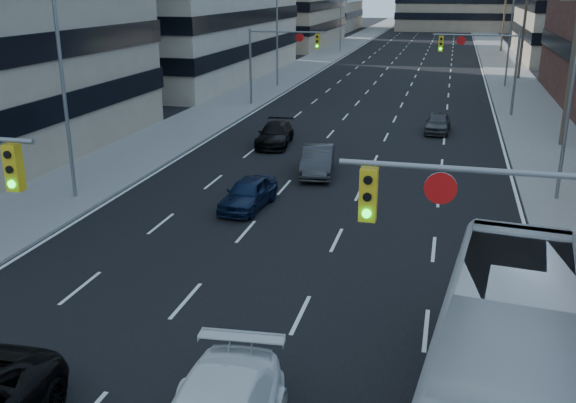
{
  "coord_description": "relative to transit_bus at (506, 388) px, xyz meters",
  "views": [
    {
      "loc": [
        5.54,
        -4.28,
        9.12
      ],
      "look_at": [
        0.49,
        15.69,
        2.2
      ],
      "focal_mm": 40.0,
      "sensor_mm": 36.0,
      "label": 1
    }
  ],
  "objects": [
    {
      "name": "sedan_blue",
      "position": [
        -9.6,
        13.62,
        -1.02
      ],
      "size": [
        1.92,
        4.04,
        1.33
      ],
      "primitive_type": "imported",
      "rotation": [
        0.0,
        0.0,
        -0.09
      ],
      "color": "black",
      "rests_on": "ground"
    },
    {
      "name": "streetlight_left_far",
      "position": [
        -17.38,
        82.86,
        3.37
      ],
      "size": [
        2.03,
        0.22,
        9.0
      ],
      "color": "slate",
      "rests_on": "ground"
    },
    {
      "name": "sidewalk_left",
      "position": [
        -18.54,
        122.86,
        -1.61
      ],
      "size": [
        5.0,
        300.0,
        0.15
      ],
      "primitive_type": "cube",
      "color": "slate",
      "rests_on": "ground"
    },
    {
      "name": "road_surface",
      "position": [
        -7.04,
        122.86,
        -1.68
      ],
      "size": [
        18.0,
        300.0,
        0.02
      ],
      "primitive_type": "cube",
      "color": "black",
      "rests_on": "ground"
    },
    {
      "name": "streetlight_right_near",
      "position": [
        3.3,
        17.86,
        3.37
      ],
      "size": [
        2.03,
        0.22,
        9.0
      ],
      "color": "slate",
      "rests_on": "ground"
    },
    {
      "name": "sedan_grey_right",
      "position": [
        -2.13,
        31.11,
        -1.03
      ],
      "size": [
        1.71,
        3.89,
        1.3
      ],
      "primitive_type": "imported",
      "rotation": [
        0.0,
        0.0,
        -0.05
      ],
      "color": "#38383B",
      "rests_on": "ground"
    },
    {
      "name": "utility_pole_block",
      "position": [
        5.16,
        28.86,
        4.09
      ],
      "size": [
        2.2,
        0.28,
        11.0
      ],
      "color": "#4C3D2D",
      "rests_on": "ground"
    },
    {
      "name": "streetlight_right_far",
      "position": [
        3.3,
        52.86,
        3.37
      ],
      "size": [
        2.03,
        0.22,
        9.0
      ],
      "color": "slate",
      "rests_on": "ground"
    },
    {
      "name": "streetlight_left_near",
      "position": [
        -17.38,
        12.86,
        3.37
      ],
      "size": [
        2.03,
        0.22,
        9.0
      ],
      "color": "slate",
      "rests_on": "ground"
    },
    {
      "name": "utility_pole_distant",
      "position": [
        5.16,
        88.86,
        4.09
      ],
      "size": [
        2.2,
        0.28,
        11.0
      ],
      "color": "#4C3D2D",
      "rests_on": "ground"
    },
    {
      "name": "utility_pole_midblock",
      "position": [
        5.16,
        58.86,
        4.09
      ],
      "size": [
        2.2,
        0.28,
        11.0
      ],
      "color": "#4C3D2D",
      "rests_on": "ground"
    },
    {
      "name": "signal_far_left",
      "position": [
        -14.72,
        37.86,
        2.62
      ],
      "size": [
        6.09,
        0.33,
        6.0
      ],
      "color": "slate",
      "rests_on": "ground"
    },
    {
      "name": "sidewalk_right",
      "position": [
        4.46,
        122.86,
        -1.61
      ],
      "size": [
        5.0,
        300.0,
        0.15
      ],
      "primitive_type": "cube",
      "color": "slate",
      "rests_on": "ground"
    },
    {
      "name": "sedan_grey_center",
      "position": [
        -7.77,
        19.51,
        -0.96
      ],
      "size": [
        2.11,
        4.55,
        1.44
      ],
      "primitive_type": "imported",
      "rotation": [
        0.0,
        0.0,
        0.14
      ],
      "color": "#2D2D2F",
      "rests_on": "ground"
    },
    {
      "name": "sedan_black_far",
      "position": [
        -11.54,
        25.06,
        -1.02
      ],
      "size": [
        2.31,
        4.76,
        1.33
      ],
      "primitive_type": "imported",
      "rotation": [
        0.0,
        0.0,
        0.1
      ],
      "color": "black",
      "rests_on": "ground"
    },
    {
      "name": "signal_near_right",
      "position": [
        0.41,
        0.86,
        2.64
      ],
      "size": [
        6.59,
        0.33,
        6.0
      ],
      "color": "slate",
      "rests_on": "ground"
    },
    {
      "name": "streetlight_left_mid",
      "position": [
        -17.38,
        47.86,
        3.37
      ],
      "size": [
        2.03,
        0.22,
        9.0
      ],
      "color": "slate",
      "rests_on": "ground"
    },
    {
      "name": "transit_bus",
      "position": [
        0.0,
        0.0,
        0.0
      ],
      "size": [
        4.17,
        12.34,
        3.37
      ],
      "primitive_type": "imported",
      "rotation": [
        0.0,
        0.0,
        -0.11
      ],
      "color": "#BDBDBD",
      "rests_on": "ground"
    },
    {
      "name": "signal_far_right",
      "position": [
        0.64,
        37.86,
        2.62
      ],
      "size": [
        6.09,
        0.33,
        6.0
      ],
      "color": "slate",
      "rests_on": "ground"
    }
  ]
}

